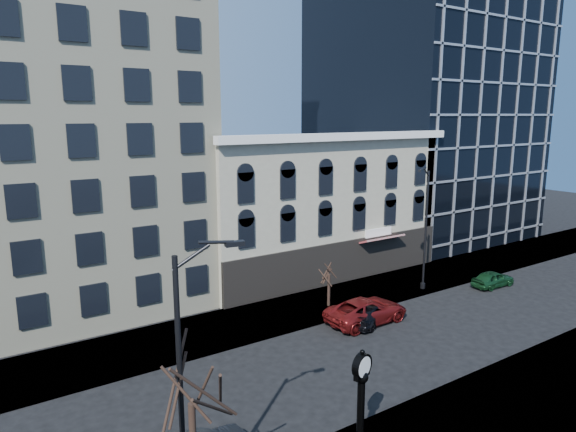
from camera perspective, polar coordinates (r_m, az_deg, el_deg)
ground at (r=28.96m, az=1.16°, el=-17.50°), size 160.00×160.00×0.00m
sidewalk_far at (r=35.13m, az=-6.50°, el=-12.09°), size 160.00×6.00×0.12m
cream_tower at (r=40.95m, az=-22.68°, el=17.97°), size 15.90×15.40×42.50m
victorian_row at (r=46.00m, az=2.12°, el=1.28°), size 22.60×11.19×12.50m
glass_office at (r=62.53m, az=14.66°, el=10.92°), size 20.00×20.15×28.00m
street_clock at (r=22.28m, az=8.08°, el=-20.47°), size 1.07×1.07×4.71m
street_lamp_near at (r=16.53m, az=-9.64°, el=-10.57°), size 2.63×0.71×10.20m
street_lamp_far at (r=40.77m, az=14.92°, el=2.11°), size 2.46×1.26×10.09m
bare_tree_near at (r=16.68m, az=-10.82°, el=-16.62°), size 4.66×4.66×8.01m
bare_tree_far at (r=37.50m, az=4.59°, el=-5.76°), size 2.22×2.22×3.82m
car_far_a at (r=35.82m, az=8.71°, el=-10.34°), size 6.06×2.86×1.68m
car_far_b at (r=35.74m, az=8.96°, el=-10.72°), size 4.80×3.52×1.29m
car_far_c at (r=45.61m, az=21.81°, el=-6.50°), size 4.00×1.75×1.34m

